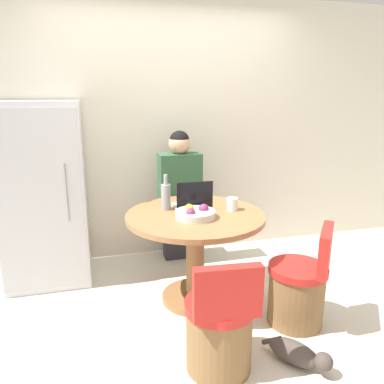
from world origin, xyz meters
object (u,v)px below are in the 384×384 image
Objects in this scene: person_seated at (179,192)px; chair_near_camera at (220,331)px; laptop at (193,202)px; bottle at (166,196)px; dining_table at (195,240)px; cat at (298,353)px; refrigerator at (44,194)px; chair_near_right_corner at (299,290)px; fruit_bowl at (195,213)px.

chair_near_camera is at bearing 85.75° from person_seated.
laptop is (-0.03, -0.63, 0.07)m from person_seated.
chair_near_camera is at bearing -82.59° from bottle.
dining_table is 1.43× the size of chair_near_camera.
laptop is at bearing 164.92° from cat.
person_seated is (1.24, 0.05, -0.07)m from refrigerator.
person_seated is 0.63m from laptop.
bottle reaches higher than dining_table.
chair_near_right_corner is 1.06m from laptop.
chair_near_right_corner is 1.00× the size of chair_near_camera.
fruit_bowl is 1.06× the size of bottle.
bottle is at bearing -29.16° from refrigerator.
cat is at bearing -45.63° from refrigerator.
refrigerator reaches higher than cat.
cat is at bearing -60.46° from bottle.
dining_table is 2.72× the size of cat.
person_seated reaches higher than chair_near_right_corner.
bottle is 0.72× the size of cat.
refrigerator is 5.56× the size of bottle.
person_seated is 4.34× the size of fruit_bowl.
person_seated reaches higher than chair_near_camera.
chair_near_right_corner is at bearing -38.56° from bottle.
chair_near_right_corner is at bearing -151.60° from chair_near_camera.
laptop is 1.35m from cat.
chair_near_right_corner is 2.65× the size of bottle.
cat is (1.61, -1.64, -0.72)m from refrigerator.
laptop is (0.02, 0.14, 0.27)m from dining_table.
chair_near_camera is 0.58× the size of person_seated.
laptop reaches higher than fruit_bowl.
dining_table is 0.87m from chair_near_right_corner.
dining_table reaches higher than cat.
chair_near_camera is 1.90× the size of cat.
laptop is 0.24m from fruit_bowl.
chair_near_right_corner is at bearing -33.77° from refrigerator.
person_seated reaches higher than dining_table.
cat is at bearing 110.60° from laptop.
person_seated is 4.60× the size of bottle.
person_seated is (-0.60, 1.28, 0.46)m from chair_near_right_corner.
bottle is (-0.22, 0.02, 0.06)m from laptop.
bottle is at bearing 140.28° from dining_table.
fruit_bowl is at bearing -56.41° from bottle.
chair_near_right_corner is at bearing 115.22° from person_seated.
fruit_bowl is at bearing -88.64° from chair_near_camera.
chair_near_camera is 0.53m from cat.
person_seated is 1.85m from cat.
chair_near_camera is (-0.07, -0.82, -0.26)m from dining_table.
refrigerator is at bearing -25.55° from laptop.
refrigerator is 1.21× the size of person_seated.
chair_near_right_corner is at bearing -38.20° from dining_table.
laptop is at bearing 87.26° from person_seated.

